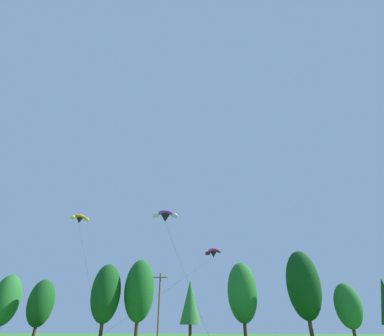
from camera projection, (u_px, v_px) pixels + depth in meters
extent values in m
ellipsoid|color=#236628|center=(6.00, 300.00, 54.11)|extent=(4.83, 4.83, 8.82)
cylinder|color=#472D19|center=(34.00, 334.00, 51.22)|extent=(0.56, 0.56, 2.59)
ellipsoid|color=#144719|center=(41.00, 303.00, 53.60)|extent=(4.59, 4.59, 8.10)
cylinder|color=#472D19|center=(101.00, 332.00, 50.34)|extent=(0.62, 0.62, 3.24)
ellipsoid|color=#144719|center=(106.00, 293.00, 53.33)|extent=(5.29, 5.29, 10.14)
cylinder|color=#472D19|center=(136.00, 331.00, 51.61)|extent=(0.64, 0.64, 3.51)
ellipsoid|color=#19561E|center=(139.00, 290.00, 54.84)|extent=(5.58, 5.58, 10.99)
cylinder|color=#472D19|center=(190.00, 333.00, 52.78)|extent=(0.57, 0.57, 2.72)
cone|color=#2D7033|center=(190.00, 302.00, 55.29)|extent=(3.90, 3.90, 7.74)
cylinder|color=#472D19|center=(245.00, 332.00, 49.78)|extent=(0.62, 0.62, 3.29)
ellipsoid|color=#236628|center=(242.00, 292.00, 52.81)|extent=(5.34, 5.34, 10.29)
cylinder|color=#472D19|center=(311.00, 330.00, 48.35)|extent=(0.66, 0.66, 3.73)
ellipsoid|color=#0F3D14|center=(303.00, 284.00, 51.78)|extent=(5.82, 5.82, 11.68)
cylinder|color=#472D19|center=(355.00, 335.00, 46.97)|extent=(0.53, 0.53, 2.29)
ellipsoid|color=#236628|center=(348.00, 305.00, 49.08)|extent=(4.27, 4.27, 7.18)
cylinder|color=brown|center=(159.00, 308.00, 41.76)|extent=(0.26, 0.26, 9.55)
cube|color=brown|center=(160.00, 277.00, 43.76)|extent=(2.20, 0.14, 0.14)
ellipsoid|color=#D12893|center=(213.00, 250.00, 41.91)|extent=(1.87, 1.78, 0.65)
ellipsoid|color=#66144C|center=(218.00, 251.00, 41.17)|extent=(1.17, 1.12, 0.82)
ellipsoid|color=#66144C|center=(208.00, 253.00, 42.38)|extent=(1.16, 1.18, 0.82)
cone|color=black|center=(213.00, 255.00, 41.67)|extent=(1.26, 1.26, 0.77)
cylinder|color=black|center=(169.00, 289.00, 34.07)|extent=(10.53, 12.76, 9.52)
ellipsoid|color=purple|center=(165.00, 213.00, 44.40)|extent=(2.35, 1.50, 0.91)
ellipsoid|color=silver|center=(174.00, 215.00, 44.27)|extent=(1.38, 1.18, 1.15)
ellipsoid|color=silver|center=(156.00, 215.00, 44.17)|extent=(1.23, 1.15, 1.15)
cone|color=black|center=(165.00, 218.00, 44.09)|extent=(1.40, 1.40, 1.07)
cylinder|color=black|center=(180.00, 261.00, 32.67)|extent=(7.03, 16.82, 14.74)
ellipsoid|color=orange|center=(80.00, 217.00, 42.60)|extent=(1.76, 1.61, 0.76)
ellipsoid|color=yellow|center=(87.00, 219.00, 42.90)|extent=(0.99, 1.03, 0.89)
ellipsoid|color=yellow|center=(73.00, 217.00, 42.04)|extent=(1.02, 1.01, 0.89)
cone|color=black|center=(79.00, 221.00, 42.37)|extent=(1.21, 1.21, 0.74)
cylinder|color=black|center=(87.00, 267.00, 34.42)|extent=(8.86, 9.27, 14.06)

